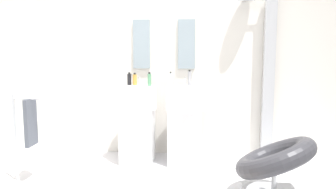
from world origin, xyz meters
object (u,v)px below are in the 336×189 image
at_px(soap_bottle_black, 129,79).
at_px(soap_bottle_green, 149,80).
at_px(pedestal_sink_right, 185,122).
at_px(lounge_chair, 275,163).
at_px(shower_column, 267,76).
at_px(towel_rack, 28,124).
at_px(pedestal_sink_left, 137,121).
at_px(soap_bottle_grey, 190,78).
at_px(soap_bottle_clear, 171,80).
at_px(soap_bottle_amber, 135,80).

bearing_deg(soap_bottle_black, soap_bottle_green, -20.65).
height_order(pedestal_sink_right, lounge_chair, pedestal_sink_right).
distance_m(shower_column, towel_rack, 2.90).
bearing_deg(soap_bottle_green, soap_bottle_black, 159.35).
height_order(shower_column, towel_rack, shower_column).
bearing_deg(pedestal_sink_left, soap_bottle_grey, 10.17).
xyz_separation_m(pedestal_sink_right, soap_bottle_grey, (0.05, 0.12, 0.53)).
height_order(shower_column, soap_bottle_clear, shower_column).
height_order(shower_column, soap_bottle_amber, shower_column).
relative_size(towel_rack, soap_bottle_amber, 6.12).
relative_size(soap_bottle_green, soap_bottle_black, 1.06).
xyz_separation_m(pedestal_sink_right, soap_bottle_green, (-0.44, 0.02, 0.52)).
xyz_separation_m(soap_bottle_green, soap_bottle_amber, (-0.20, 0.09, -0.01)).
height_order(pedestal_sink_left, towel_rack, pedestal_sink_left).
distance_m(soap_bottle_grey, soap_bottle_clear, 0.25).
relative_size(pedestal_sink_left, shower_column, 0.52).
bearing_deg(towel_rack, soap_bottle_amber, 41.83).
xyz_separation_m(shower_column, lounge_chair, (-0.15, -1.26, -0.73)).
height_order(pedestal_sink_left, soap_bottle_black, soap_bottle_black).
distance_m(shower_column, soap_bottle_amber, 1.69).
relative_size(pedestal_sink_left, pedestal_sink_right, 1.00).
xyz_separation_m(shower_column, soap_bottle_amber, (-1.68, -0.20, -0.05)).
xyz_separation_m(shower_column, soap_bottle_clear, (-1.22, -0.29, -0.03)).
distance_m(pedestal_sink_right, soap_bottle_amber, 0.83).
bearing_deg(soap_bottle_green, soap_bottle_clear, 0.20).
bearing_deg(soap_bottle_amber, pedestal_sink_right, -9.19).
bearing_deg(soap_bottle_clear, lounge_chair, -42.28).
bearing_deg(soap_bottle_amber, towel_rack, -138.17).
height_order(pedestal_sink_right, shower_column, shower_column).
relative_size(shower_column, soap_bottle_green, 11.97).
bearing_deg(soap_bottle_grey, lounge_chair, -51.87).
bearing_deg(pedestal_sink_left, shower_column, 10.64).
bearing_deg(towel_rack, soap_bottle_grey, 27.96).
distance_m(lounge_chair, soap_bottle_green, 1.79).
relative_size(shower_column, soap_bottle_black, 12.72).
height_order(pedestal_sink_right, soap_bottle_grey, soap_bottle_grey).
xyz_separation_m(lounge_chair, soap_bottle_grey, (-0.84, 1.07, 0.70)).
xyz_separation_m(pedestal_sink_left, towel_rack, (-1.03, -0.77, 0.11)).
bearing_deg(soap_bottle_grey, shower_column, 10.95).
relative_size(pedestal_sink_left, towel_rack, 1.12).
distance_m(lounge_chair, soap_bottle_clear, 1.61).
relative_size(soap_bottle_clear, soap_bottle_amber, 1.15).
xyz_separation_m(lounge_chair, soap_bottle_green, (-1.33, 0.97, 0.69)).
relative_size(lounge_chair, soap_bottle_grey, 5.25).
distance_m(pedestal_sink_left, shower_column, 1.75).
bearing_deg(soap_bottle_black, towel_rack, -135.48).
bearing_deg(pedestal_sink_right, towel_rack, -154.56).
distance_m(towel_rack, soap_bottle_amber, 1.37).
bearing_deg(soap_bottle_grey, pedestal_sink_right, -113.47).
relative_size(towel_rack, soap_bottle_clear, 5.32).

